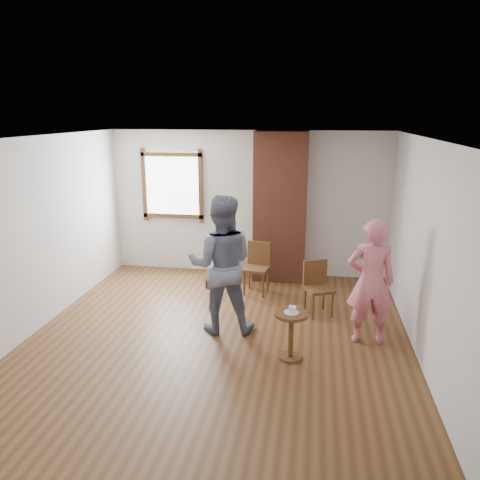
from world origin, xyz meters
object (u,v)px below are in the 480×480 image
man (221,265)px  person_pink (371,282)px  dining_chair_left (257,265)px  side_table (291,328)px  stoneware_crock (223,264)px  dining_chair_right (317,285)px

man → person_pink: man is taller
dining_chair_left → side_table: 2.24m
stoneware_crock → man: man is taller
side_table → stoneware_crock: bearing=116.5°
dining_chair_left → man: man is taller
stoneware_crock → dining_chair_left: bearing=-41.3°
dining_chair_right → person_pink: bearing=-75.1°
stoneware_crock → person_pink: size_ratio=0.29×
dining_chair_right → person_pink: person_pink is taller
dining_chair_left → man: 1.59m
man → person_pink: bearing=170.7°
stoneware_crock → dining_chair_right: bearing=-38.5°
stoneware_crock → dining_chair_right: (1.68, -1.33, 0.21)m
dining_chair_left → dining_chair_right: bearing=-28.1°
stoneware_crock → person_pink: 3.22m
man → side_table: bearing=138.5°
stoneware_crock → dining_chair_right: dining_chair_right is taller
side_table → person_pink: size_ratio=0.36×
dining_chair_right → person_pink: size_ratio=0.48×
stoneware_crock → side_table: 3.07m
dining_chair_right → side_table: (-0.31, -1.41, -0.04)m
dining_chair_right → dining_chair_left: bearing=119.9°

